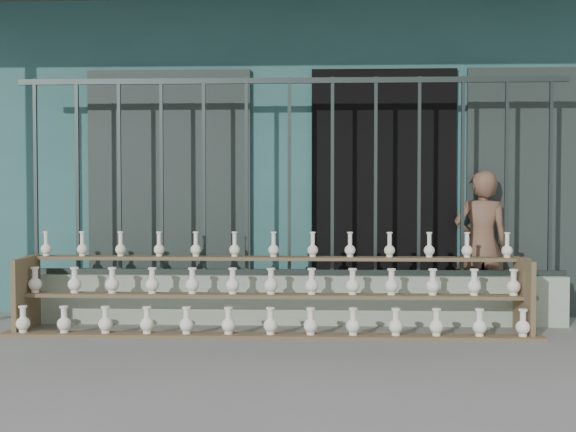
{
  "coord_description": "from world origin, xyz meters",
  "views": [
    {
      "loc": [
        0.26,
        -5.28,
        1.22
      ],
      "look_at": [
        0.0,
        1.0,
        1.0
      ],
      "focal_mm": 45.0,
      "sensor_mm": 36.0,
      "label": 1
    }
  ],
  "objects": [
    {
      "name": "ground",
      "position": [
        0.0,
        0.0,
        0.0
      ],
      "size": [
        60.0,
        60.0,
        0.0
      ],
      "primitive_type": "plane",
      "color": "slate"
    },
    {
      "name": "workshop_building",
      "position": [
        0.0,
        4.23,
        1.62
      ],
      "size": [
        7.4,
        6.6,
        3.21
      ],
      "color": "#2C5D5B",
      "rests_on": "ground"
    },
    {
      "name": "parapet_wall",
      "position": [
        0.0,
        1.3,
        0.23
      ],
      "size": [
        5.0,
        0.2,
        0.45
      ],
      "primitive_type": "cube",
      "color": "#A1B298",
      "rests_on": "ground"
    },
    {
      "name": "security_fence",
      "position": [
        -0.0,
        1.3,
        1.35
      ],
      "size": [
        5.0,
        0.04,
        1.8
      ],
      "color": "#283330",
      "rests_on": "parapet_wall"
    },
    {
      "name": "shelf_rack",
      "position": [
        -0.14,
        0.88,
        0.36
      ],
      "size": [
        4.5,
        0.68,
        0.85
      ],
      "color": "brown",
      "rests_on": "ground"
    },
    {
      "name": "elderly_woman",
      "position": [
        1.81,
        1.61,
        0.7
      ],
      "size": [
        0.54,
        0.38,
        1.41
      ],
      "primitive_type": "imported",
      "rotation": [
        0.0,
        0.0,
        3.07
      ],
      "color": "brown",
      "rests_on": "ground"
    }
  ]
}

